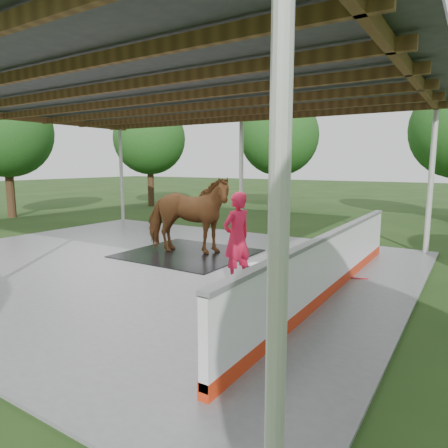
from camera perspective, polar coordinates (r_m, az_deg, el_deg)
The scene contains 12 objects.
ground at distance 10.01m, azimuth -11.24°, elevation -5.50°, with size 100.00×100.00×0.00m, color #1E3814.
concrete_slab at distance 10.00m, azimuth -11.25°, elevation -5.37°, with size 12.00×10.00×0.05m, color slate.
pavilion_structure at distance 9.83m, azimuth -11.95°, elevation 17.52°, with size 12.60×10.60×4.05m.
dasher_board at distance 7.53m, azimuth 14.99°, elevation -5.67°, with size 0.16×8.00×1.15m.
tree_belt at distance 10.28m, azimuth -7.02°, elevation 16.24°, with size 28.00×28.00×5.80m.
rubber_mat at distance 10.63m, azimuth -5.19°, elevation -4.20°, with size 3.11×2.91×0.02m, color black.
horse at distance 10.45m, azimuth -5.26°, elevation 1.27°, with size 1.09×2.39×2.02m, color brown.
handler at distance 7.93m, azimuth 1.84°, elevation -1.95°, with size 0.66×0.44×1.82m, color red.
wash_bucket at distance 8.23m, azimuth 4.48°, elevation -6.84°, with size 0.36×0.36×0.34m.
soap_bottle_a at distance 8.04m, azimuth 6.89°, elevation -7.44°, with size 0.11×0.11×0.29m, color silver.
soap_bottle_b at distance 7.79m, azimuth 9.58°, elevation -8.51°, with size 0.08×0.08×0.17m, color #338CD8.
hose_coil at distance 9.66m, azimuth 11.29°, elevation -5.64°, with size 2.40×1.64×0.02m.
Camera 1 is at (6.74, -6.99, 2.42)m, focal length 32.00 mm.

